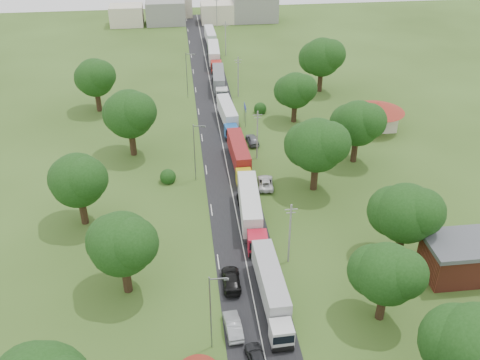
{
  "coord_description": "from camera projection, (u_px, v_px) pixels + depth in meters",
  "views": [
    {
      "loc": [
        -7.25,
        -60.0,
        45.76
      ],
      "look_at": [
        1.1,
        9.21,
        3.0
      ],
      "focal_mm": 40.0,
      "sensor_mm": 36.0,
      "label": 1
    }
  ],
  "objects": [
    {
      "name": "tree_1",
      "position": [
        479.0,
        348.0,
        47.93
      ],
      "size": [
        9.6,
        9.6,
        12.05
      ],
      "color": "#382616",
      "rests_on": "ground"
    },
    {
      "name": "pole_4",
      "position": [
        226.0,
        38.0,
        138.72
      ],
      "size": [
        1.6,
        0.24,
        9.0
      ],
      "color": "gray",
      "rests_on": "ground"
    },
    {
      "name": "car_lane_rear",
      "position": [
        231.0,
        280.0,
        65.92
      ],
      "size": [
        2.35,
        5.56,
        1.6
      ],
      "primitive_type": "imported",
      "rotation": [
        0.0,
        0.0,
        3.12
      ],
      "color": "black",
      "rests_on": "ground"
    },
    {
      "name": "lamp_0",
      "position": [
        212.0,
        310.0,
        55.07
      ],
      "size": [
        2.03,
        0.22,
        10.0
      ],
      "color": "slate",
      "rests_on": "ground"
    },
    {
      "name": "car_lane_front",
      "position": [
        257.0,
        358.0,
        55.68
      ],
      "size": [
        2.32,
        4.72,
        1.55
      ],
      "primitive_type": "imported",
      "rotation": [
        0.0,
        0.0,
        3.25
      ],
      "color": "black",
      "rests_on": "ground"
    },
    {
      "name": "tree_11",
      "position": [
        78.0,
        180.0,
        73.79
      ],
      "size": [
        8.8,
        8.8,
        11.07
      ],
      "color": "#382616",
      "rests_on": "ground"
    },
    {
      "name": "pole_2",
      "position": [
        257.0,
        134.0,
        91.33
      ],
      "size": [
        1.6,
        0.24,
        9.0
      ],
      "color": "gray",
      "rests_on": "ground"
    },
    {
      "name": "lamp_2",
      "position": [
        187.0,
        73.0,
        114.31
      ],
      "size": [
        2.03,
        0.22,
        10.0
      ],
      "color": "slate",
      "rests_on": "ground"
    },
    {
      "name": "pole_1",
      "position": [
        290.0,
        233.0,
        67.63
      ],
      "size": [
        1.6,
        0.24,
        9.0
      ],
      "color": "gray",
      "rests_on": "ground"
    },
    {
      "name": "tree_5",
      "position": [
        357.0,
        123.0,
        89.28
      ],
      "size": [
        8.8,
        8.8,
        11.07
      ],
      "color": "#382616",
      "rests_on": "ground"
    },
    {
      "name": "truck_3",
      "position": [
        228.0,
        115.0,
        104.22
      ],
      "size": [
        3.19,
        14.1,
        3.89
      ],
      "color": "#195199",
      "rests_on": "ground"
    },
    {
      "name": "tree_4",
      "position": [
        317.0,
        145.0,
        81.27
      ],
      "size": [
        9.6,
        9.6,
        12.05
      ],
      "color": "#382616",
      "rests_on": "ground"
    },
    {
      "name": "church",
      "position": [
        184.0,
        0.0,
        172.08
      ],
      "size": [
        5.0,
        5.0,
        12.3
      ],
      "color": "beige",
      "rests_on": "ground"
    },
    {
      "name": "road",
      "position": [
        226.0,
        163.0,
        92.37
      ],
      "size": [
        8.0,
        200.0,
        0.04
      ],
      "primitive_type": "cube",
      "color": "black",
      "rests_on": "ground"
    },
    {
      "name": "lamp_1",
      "position": [
        195.0,
        150.0,
        84.69
      ],
      "size": [
        2.03,
        0.22,
        10.0
      ],
      "color": "slate",
      "rests_on": "ground"
    },
    {
      "name": "truck_6",
      "position": [
        211.0,
        38.0,
        148.04
      ],
      "size": [
        2.63,
        14.07,
        3.9
      ],
      "color": "#2B7535",
      "rests_on": "ground"
    },
    {
      "name": "truck_2",
      "position": [
        239.0,
        156.0,
        90.12
      ],
      "size": [
        2.87,
        14.62,
        4.05
      ],
      "color": "gold",
      "rests_on": "ground"
    },
    {
      "name": "ground",
      "position": [
        240.0,
        232.0,
        75.45
      ],
      "size": [
        260.0,
        260.0,
        0.0
      ],
      "primitive_type": "plane",
      "color": "#2F4717",
      "rests_on": "ground"
    },
    {
      "name": "car_lane_mid",
      "position": [
        233.0,
        326.0,
        59.5
      ],
      "size": [
        2.01,
        4.91,
        1.58
      ],
      "primitive_type": "imported",
      "rotation": [
        0.0,
        0.0,
        3.21
      ],
      "color": "#919398",
      "rests_on": "ground"
    },
    {
      "name": "truck_5",
      "position": [
        214.0,
        55.0,
        134.46
      ],
      "size": [
        3.13,
        15.4,
        4.26
      ],
      "color": "#A11F18",
      "rests_on": "ground"
    },
    {
      "name": "tree_13",
      "position": [
        95.0,
        77.0,
        107.43
      ],
      "size": [
        8.8,
        8.8,
        11.07
      ],
      "color": "#382616",
      "rests_on": "ground"
    },
    {
      "name": "distant_town",
      "position": [
        200.0,
        11.0,
        166.79
      ],
      "size": [
        52.0,
        8.0,
        8.0
      ],
      "color": "gray",
      "rests_on": "ground"
    },
    {
      "name": "tree_10",
      "position": [
        122.0,
        243.0,
        61.81
      ],
      "size": [
        8.8,
        8.8,
        11.07
      ],
      "color": "#382616",
      "rests_on": "ground"
    },
    {
      "name": "tree_12",
      "position": [
        129.0,
        114.0,
        91.01
      ],
      "size": [
        9.6,
        9.6,
        12.05
      ],
      "color": "#382616",
      "rests_on": "ground"
    },
    {
      "name": "truck_0",
      "position": [
        272.0,
        289.0,
        62.54
      ],
      "size": [
        2.83,
        14.75,
        4.08
      ],
      "color": "silver",
      "rests_on": "ground"
    },
    {
      "name": "truck_4",
      "position": [
        219.0,
        81.0,
        119.65
      ],
      "size": [
        3.13,
        14.48,
        4.0
      ],
      "color": "#BDBDBD",
      "rests_on": "ground"
    },
    {
      "name": "tree_3",
      "position": [
        405.0,
        212.0,
        67.07
      ],
      "size": [
        8.8,
        8.8,
        11.07
      ],
      "color": "#382616",
      "rests_on": "ground"
    },
    {
      "name": "house_cream",
      "position": [
        377.0,
        111.0,
        101.99
      ],
      "size": [
        10.08,
        10.08,
        5.8
      ],
      "color": "beige",
      "rests_on": "ground"
    },
    {
      "name": "car_verge_far",
      "position": [
        252.0,
        140.0,
        98.11
      ],
      "size": [
        2.27,
        4.8,
        1.59
      ],
      "primitive_type": "imported",
      "rotation": [
        0.0,
        0.0,
        3.23
      ],
      "color": "#585B60",
      "rests_on": "ground"
    },
    {
      "name": "house_brick",
      "position": [
        458.0,
        258.0,
        66.56
      ],
      "size": [
        8.6,
        6.6,
        5.2
      ],
      "color": "maroon",
      "rests_on": "ground"
    },
    {
      "name": "tree_2",
      "position": [
        387.0,
        273.0,
        58.31
      ],
      "size": [
        8.0,
        8.0,
        10.1
      ],
      "color": "#382616",
      "rests_on": "ground"
    },
    {
      "name": "truck_1",
      "position": [
        251.0,
        210.0,
        76.17
      ],
      "size": [
        3.44,
        15.79,
        4.36
      ],
      "color": "#B31429",
      "rests_on": "ground"
    },
    {
      "name": "tree_7",
      "position": [
        322.0,
        57.0,
        116.25
      ],
      "size": [
        9.6,
        9.6,
        12.05
      ],
      "color": "#382616",
      "rests_on": "ground"
    },
    {
      "name": "tree_6",
      "position": [
        295.0,
        90.0,
        103.27
      ],
      "size": [
        8.0,
        8.0,
        10.1
      ],
      "color": "#382616",
      "rests_on": "ground"
    },
    {
      "name": "car_verge_near",
      "position": [
        265.0,
        183.0,
        85.44
      ],
      "size": [
        2.93,
        5.38,
        1.43
      ],
      "primitive_type": "imported",
      "rotation": [
        0.0,
        0.0,
        3.03
      ],
      "color": "silver",
      "rests_on": "ground"
    },
    {
      "name": "pole_3",
      "position": [
        238.0,
        76.0,
        115.03
      ],
      "size": [
        1.6,
        0.24,
        9.0
      ],
      "color": "gray",
      "rests_on": "ground"
    },
    {
      "name": "info_sign",
      "position": [
        245.0,
        110.0,
        104.03
      ],
      "size": [
        0.12,
        3.1,
        4.1
      ],
      "color": "slate",
      "rests_on": "ground"
    },
    {
      "name": "pole_5",
      "position": [
        217.0,
        11.0,
        162.42
      ],
      "size": [
        1.6,
        0.24,
        9.0
      ],
      "color": "gray",
      "rests_on": "ground"
    }
  ]
}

